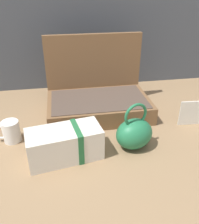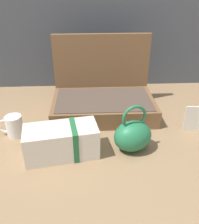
{
  "view_description": "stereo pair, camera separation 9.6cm",
  "coord_description": "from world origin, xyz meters",
  "px_view_note": "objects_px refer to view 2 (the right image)",
  "views": [
    {
      "loc": [
        -0.11,
        -0.84,
        0.59
      ],
      "look_at": [
        0.03,
        -0.02,
        0.12
      ],
      "focal_mm": 38.47,
      "sensor_mm": 36.0,
      "label": 1
    },
    {
      "loc": [
        -0.02,
        -0.85,
        0.59
      ],
      "look_at": [
        0.03,
        -0.02,
        0.12
      ],
      "focal_mm": 38.47,
      "sensor_mm": 36.0,
      "label": 2
    }
  ],
  "objects_px": {
    "open_suitcase": "(103,97)",
    "cream_toiletry_bag": "(62,141)",
    "teal_pouch_handbag": "(133,135)",
    "coffee_mug": "(14,126)",
    "info_card_left": "(198,119)"
  },
  "relations": [
    {
      "from": "cream_toiletry_bag",
      "to": "teal_pouch_handbag",
      "type": "bearing_deg",
      "value": 3.99
    },
    {
      "from": "cream_toiletry_bag",
      "to": "info_card_left",
      "type": "bearing_deg",
      "value": 13.25
    },
    {
      "from": "open_suitcase",
      "to": "info_card_left",
      "type": "height_order",
      "value": "open_suitcase"
    },
    {
      "from": "teal_pouch_handbag",
      "to": "cream_toiletry_bag",
      "type": "height_order",
      "value": "teal_pouch_handbag"
    },
    {
      "from": "teal_pouch_handbag",
      "to": "coffee_mug",
      "type": "bearing_deg",
      "value": 165.86
    },
    {
      "from": "open_suitcase",
      "to": "cream_toiletry_bag",
      "type": "distance_m",
      "value": 0.38
    },
    {
      "from": "teal_pouch_handbag",
      "to": "coffee_mug",
      "type": "distance_m",
      "value": 0.5
    },
    {
      "from": "teal_pouch_handbag",
      "to": "info_card_left",
      "type": "relative_size",
      "value": 1.59
    },
    {
      "from": "cream_toiletry_bag",
      "to": "coffee_mug",
      "type": "bearing_deg",
      "value": 147.07
    },
    {
      "from": "open_suitcase",
      "to": "info_card_left",
      "type": "xyz_separation_m",
      "value": [
        0.4,
        -0.2,
        -0.02
      ]
    },
    {
      "from": "open_suitcase",
      "to": "teal_pouch_handbag",
      "type": "distance_m",
      "value": 0.33
    },
    {
      "from": "open_suitcase",
      "to": "coffee_mug",
      "type": "relative_size",
      "value": 4.59
    },
    {
      "from": "open_suitcase",
      "to": "cream_toiletry_bag",
      "type": "xyz_separation_m",
      "value": [
        -0.17,
        -0.34,
        -0.02
      ]
    },
    {
      "from": "teal_pouch_handbag",
      "to": "coffee_mug",
      "type": "relative_size",
      "value": 1.83
    },
    {
      "from": "open_suitcase",
      "to": "cream_toiletry_bag",
      "type": "height_order",
      "value": "open_suitcase"
    }
  ]
}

